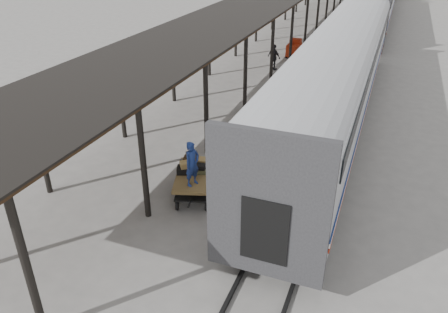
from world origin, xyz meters
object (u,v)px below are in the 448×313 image
object	(u,v)px
baggage_cart	(194,179)
porter	(192,164)
luggage_tug	(294,49)
pedestrian	(274,57)

from	to	relation	value
baggage_cart	porter	size ratio (longest dim) A/B	1.70
luggage_tug	porter	bearing A→B (deg)	-84.62
baggage_cart	luggage_tug	xyz separation A→B (m)	(-0.99, 19.71, -0.08)
luggage_tug	porter	world-z (taller)	porter
porter	pedestrian	size ratio (longest dim) A/B	0.93
porter	baggage_cart	bearing A→B (deg)	42.90
baggage_cart	luggage_tug	size ratio (longest dim) A/B	1.87
luggage_tug	baggage_cart	bearing A→B (deg)	-85.24
baggage_cart	pedestrian	distance (m)	15.97
luggage_tug	pedestrian	bearing A→B (deg)	-95.35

